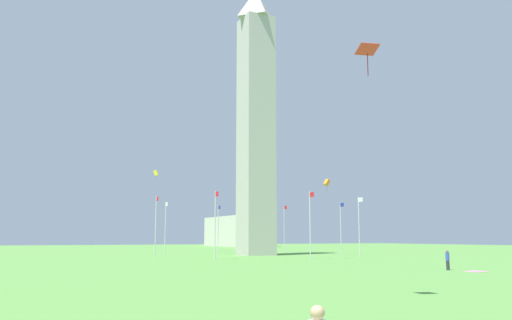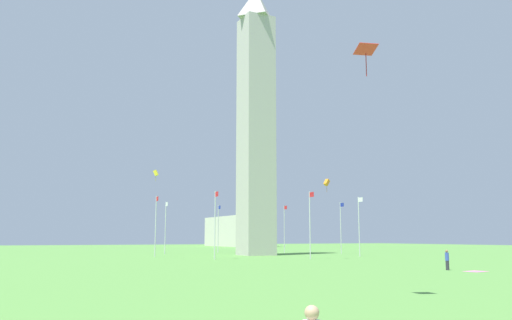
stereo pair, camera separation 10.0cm
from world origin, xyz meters
name	(u,v)px [view 1 (the left image)]	position (x,y,z in m)	size (l,w,h in m)	color
ground_plane	(256,255)	(0.00, 0.00, 0.00)	(260.00, 260.00, 0.00)	#548C3D
obelisk_monument	(256,117)	(0.00, 0.00, 22.37)	(4.92, 4.92, 44.73)	#B7B2A8
flagpole_n	(310,222)	(16.36, 0.00, 4.82)	(1.12, 0.14, 8.84)	silver
flagpole_ne	(359,224)	(11.58, 11.53, 4.82)	(1.12, 0.14, 8.84)	silver
flagpole_e	(341,226)	(0.05, 16.30, 4.82)	(1.12, 0.14, 8.84)	silver
flagpole_se	(284,227)	(-11.47, 11.53, 4.82)	(1.12, 0.14, 8.84)	silver
flagpole_s	(218,227)	(-16.25, 0.00, 4.82)	(1.12, 0.14, 8.84)	silver
flagpole_sw	(165,225)	(-11.47, -11.53, 4.82)	(1.12, 0.14, 8.84)	silver
flagpole_w	(156,223)	(0.05, -16.30, 4.82)	(1.12, 0.14, 8.84)	silver
flagpole_nw	(215,222)	(11.58, -11.53, 4.82)	(1.12, 0.14, 8.84)	silver
person_blue_shirt	(448,260)	(41.32, -1.63, 0.86)	(0.32, 0.32, 1.74)	#2D2D38
kite_red_diamond	(367,50)	(56.58, -21.70, 11.43)	(1.13, 1.15, 1.44)	red
kite_orange_box	(327,182)	(18.19, 1.51, 9.94)	(0.74, 0.99, 1.78)	orange
kite_yellow_box	(156,173)	(7.04, -18.36, 11.35)	(0.72, 0.78, 1.54)	yellow
distant_building	(238,231)	(-78.80, 31.80, 4.71)	(30.00, 11.80, 9.41)	beige
picnic_blanket_near_first_person	(476,271)	(43.62, -0.87, 0.01)	(1.80, 1.40, 0.01)	pink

